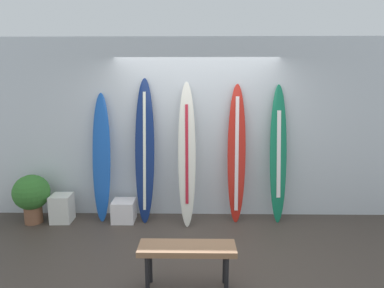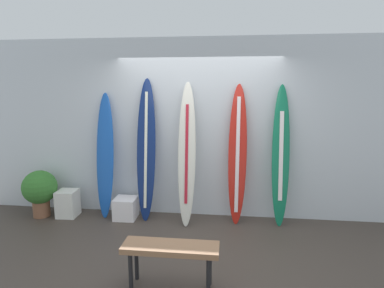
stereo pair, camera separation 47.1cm
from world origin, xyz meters
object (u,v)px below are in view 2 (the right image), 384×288
at_px(surfboard_crimson, 237,155).
at_px(potted_plant, 40,189).
at_px(display_block_center, 68,203).
at_px(surfboard_emerald, 281,157).
at_px(surfboard_navy, 146,150).
at_px(surfboard_cobalt, 105,156).
at_px(surfboard_ivory, 187,155).
at_px(display_block_left, 126,208).
at_px(bench, 171,251).

height_order(surfboard_crimson, potted_plant, surfboard_crimson).
bearing_deg(display_block_center, surfboard_emerald, 2.22).
bearing_deg(surfboard_navy, surfboard_crimson, 0.78).
bearing_deg(surfboard_cobalt, surfboard_ivory, -3.84).
relative_size(surfboard_emerald, potted_plant, 2.79).
distance_m(surfboard_cobalt, surfboard_ivory, 1.32).
bearing_deg(surfboard_ivory, surfboard_emerald, 4.09).
height_order(surfboard_cobalt, display_block_left, surfboard_cobalt).
relative_size(surfboard_crimson, potted_plant, 2.80).
relative_size(surfboard_navy, surfboard_emerald, 1.04).
bearing_deg(bench, potted_plant, 146.82).
distance_m(surfboard_cobalt, surfboard_navy, 0.68).
distance_m(surfboard_cobalt, bench, 2.29).
bearing_deg(surfboard_crimson, surfboard_emerald, -0.02).
bearing_deg(potted_plant, display_block_left, 3.35).
height_order(display_block_center, bench, bench).
distance_m(surfboard_cobalt, display_block_center, 0.99).
bearing_deg(display_block_left, surfboard_emerald, 2.39).
height_order(surfboard_crimson, surfboard_emerald, surfboard_crimson).
height_order(surfboard_cobalt, display_block_center, surfboard_cobalt).
xyz_separation_m(surfboard_emerald, display_block_center, (-3.32, -0.13, -0.82)).
bearing_deg(surfboard_ivory, display_block_center, -179.14).
xyz_separation_m(surfboard_cobalt, surfboard_ivory, (1.31, -0.09, 0.08)).
xyz_separation_m(surfboard_crimson, display_block_center, (-2.69, -0.13, -0.84)).
bearing_deg(display_block_center, bench, -39.34).
height_order(potted_plant, bench, potted_plant).
xyz_separation_m(surfboard_navy, potted_plant, (-1.71, -0.16, -0.65)).
height_order(surfboard_cobalt, surfboard_ivory, surfboard_ivory).
bearing_deg(surfboard_emerald, surfboard_ivory, -175.91).
distance_m(surfboard_ivory, display_block_center, 2.11).
bearing_deg(bench, surfboard_navy, 111.87).
bearing_deg(display_block_left, potted_plant, -176.65).
bearing_deg(surfboard_navy, display_block_center, -175.12).
bearing_deg(surfboard_crimson, bench, -111.86).
xyz_separation_m(surfboard_navy, bench, (0.70, -1.73, -0.69)).
distance_m(surfboard_navy, display_block_left, 0.99).
bearing_deg(potted_plant, bench, -33.18).
bearing_deg(surfboard_crimson, potted_plant, -176.70).
distance_m(display_block_left, bench, 1.96).
bearing_deg(display_block_center, surfboard_navy, 4.88).
distance_m(display_block_center, potted_plant, 0.49).
distance_m(surfboard_ivory, display_block_left, 1.32).
relative_size(display_block_left, bench, 0.35).
xyz_separation_m(surfboard_crimson, surfboard_emerald, (0.63, -0.00, -0.02)).
bearing_deg(surfboard_emerald, surfboard_cobalt, -179.76).
bearing_deg(bench, surfboard_crimson, 68.14).
distance_m(surfboard_ivory, surfboard_crimson, 0.76).
bearing_deg(display_block_left, surfboard_cobalt, 165.37).
bearing_deg(surfboard_cobalt, surfboard_navy, -0.64).
xyz_separation_m(surfboard_emerald, bench, (-1.34, -1.75, -0.63)).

